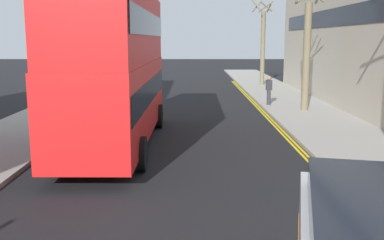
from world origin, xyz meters
The scene contains 8 objects.
sidewalk_right centered at (6.50, 16.00, 0.07)m, with size 4.00×80.00×0.14m, color #9E9991.
sidewalk_left centered at (-6.50, 16.00, 0.07)m, with size 4.00×80.00×0.14m, color #9E9991.
kerb_line_outer centered at (4.40, 14.00, 0.00)m, with size 0.10×56.00×0.01m, color yellow.
kerb_line_inner centered at (4.24, 14.00, 0.00)m, with size 0.10×56.00×0.01m, color yellow.
double_decker_bus_away centered at (-2.22, 15.82, 3.03)m, with size 2.85×10.83×5.64m.
pedestrian_far centered at (4.93, 25.32, 0.99)m, with size 0.34×0.22×1.62m.
street_tree_near centered at (6.33, 37.19, 3.50)m, with size 1.87×1.99×7.03m.
street_tree_far centered at (6.51, 23.40, 3.21)m, with size 1.51×1.51×6.56m.
Camera 1 is at (0.51, -0.49, 3.85)m, focal length 42.31 mm.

